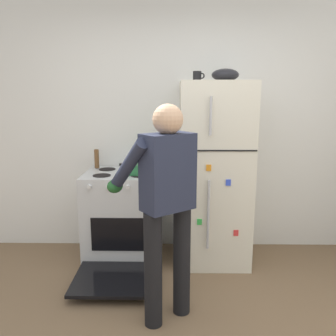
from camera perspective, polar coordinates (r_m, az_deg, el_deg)
name	(u,v)px	position (r m, az deg, el deg)	size (l,w,h in m)	color
kitchen_wall_back	(173,124)	(3.79, 0.74, 7.12)	(6.00, 0.10, 2.70)	white
refrigerator	(214,174)	(3.51, 7.47, -0.93)	(0.68, 0.72, 1.78)	silver
stove_range	(124,217)	(3.63, -7.18, -7.91)	(0.76, 1.22, 0.91)	silver
person_cook	(165,195)	(2.51, -0.55, -4.38)	(0.68, 0.73, 1.60)	black
red_pot	(138,168)	(3.44, -4.83, -0.01)	(0.37, 0.27, 0.10)	#236638
coffee_mug	(197,76)	(3.46, 4.79, 14.61)	(0.11, 0.08, 0.10)	black
pepper_mill	(97,159)	(3.74, -11.49, 1.49)	(0.05, 0.05, 0.19)	brown
mixing_bowl	(225,75)	(3.44, 9.27, 14.69)	(0.26, 0.26, 0.11)	black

